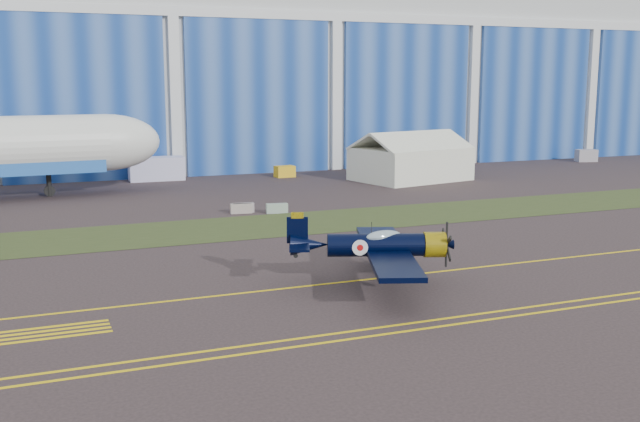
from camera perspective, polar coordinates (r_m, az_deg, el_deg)
name	(u,v)px	position (r m, az deg, el deg)	size (l,w,h in m)	color
ground	(324,263)	(50.76, 0.32, -3.97)	(260.00, 260.00, 0.00)	#382C2E
grass_median	(261,226)	(63.62, -4.48, -1.13)	(260.00, 10.00, 0.02)	#475128
hangar	(145,62)	(118.87, -13.21, 11.01)	(220.00, 45.70, 30.00)	silver
taxiway_centreline	(355,281)	(46.32, 2.68, -5.33)	(200.00, 0.20, 0.02)	yellow
edge_line_near	(434,327)	(38.28, 8.71, -8.75)	(80.00, 0.20, 0.02)	yellow
edge_line_far	(424,321)	(39.10, 7.95, -8.33)	(80.00, 0.20, 0.02)	yellow
hold_short_ladder	(47,333)	(39.40, -20.06, -8.71)	(6.00, 2.40, 0.02)	yellow
warbird	(377,245)	(44.76, 4.33, -2.60)	(15.05, 16.44, 3.99)	black
tent	(411,156)	(93.09, 6.92, 4.22)	(14.86, 12.21, 6.08)	white
shipping_container	(157,169)	(94.43, -12.35, 3.16)	(6.64, 2.66, 2.88)	silver
tug	(285,171)	(95.62, -2.71, 3.03)	(2.45, 1.53, 1.43)	yellow
gse_box	(586,156)	(120.81, 19.62, 4.00)	(3.03, 1.62, 1.82)	#9B949E
barrier_a	(243,208)	(70.12, -5.88, 0.24)	(2.00, 0.60, 0.90)	gray
barrier_b	(241,208)	(69.80, -6.02, 0.19)	(2.00, 0.60, 0.90)	#9E9089
barrier_c	(277,208)	(69.61, -3.30, 0.20)	(2.00, 0.60, 0.90)	#8CA092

